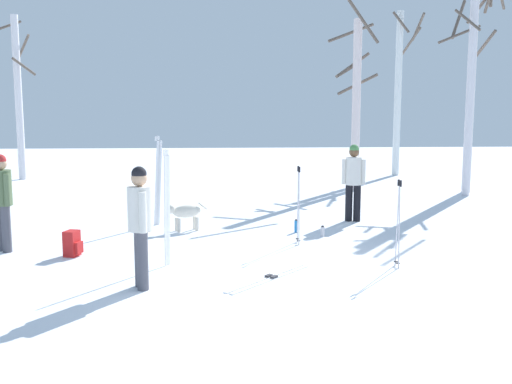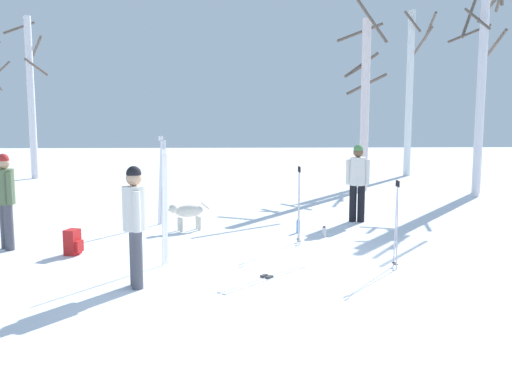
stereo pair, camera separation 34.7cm
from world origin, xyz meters
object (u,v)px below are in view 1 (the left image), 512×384
person_1 (354,178)px  ski_pair_lying_0 (269,278)px  ski_poles_0 (398,221)px  water_bottle_0 (323,231)px  person_3 (140,219)px  birch_tree_3 (399,90)px  person_0 (2,196)px  water_bottle_1 (296,226)px  birch_tree_1 (18,95)px  ski_pair_planted_1 (158,181)px  dog (185,212)px  birch_tree_4 (471,84)px  backpack_0 (72,244)px  birch_tree_2 (356,99)px  birch_tree_5 (472,79)px  ski_poles_1 (298,203)px  ski_pair_planted_0 (167,208)px

person_1 → ski_pair_lying_0: size_ratio=1.15×
ski_poles_0 → water_bottle_0: bearing=109.1°
person_3 → birch_tree_3: birch_tree_3 is taller
person_0 → person_1: same height
person_1 → water_bottle_1: 2.01m
ski_pair_lying_0 → birch_tree_1: 15.40m
ski_pair_planted_1 → ski_pair_lying_0: 4.84m
dog → water_bottle_0: (2.73, -0.71, -0.29)m
birch_tree_1 → birch_tree_4: (14.12, -4.89, 0.21)m
backpack_0 → birch_tree_4: bearing=34.1°
person_0 → birch_tree_1: 11.62m
person_3 → birch_tree_2: 11.27m
ski_pair_planted_1 → birch_tree_5: size_ratio=0.30×
birch_tree_3 → person_3: bearing=-119.4°
ski_poles_0 → birch_tree_5: birch_tree_5 is taller
birch_tree_3 → birch_tree_4: bearing=-85.4°
person_0 → person_3: same height
birch_tree_5 → birch_tree_1: bearing=163.7°
backpack_0 → ski_poles_1: bearing=10.2°
ski_pair_planted_0 → person_1: bearing=43.0°
person_0 → water_bottle_1: person_0 is taller
ski_pair_planted_0 → ski_poles_1: bearing=31.6°
dog → ski_pair_planted_1: ski_pair_planted_1 is taller
ski_pair_planted_0 → birch_tree_1: bearing=117.1°
water_bottle_1 → person_0: bearing=-166.5°
birch_tree_1 → birch_tree_5: bearing=-16.3°
birch_tree_3 → birch_tree_4: 5.40m
person_3 → birch_tree_1: birch_tree_1 is taller
person_3 → ski_poles_0: size_ratio=1.23×
ski_pair_lying_0 → birch_tree_3: (5.95, 13.47, 3.18)m
person_1 → backpack_0: (-5.48, -2.85, -0.77)m
birch_tree_2 → birch_tree_3: (2.52, 4.00, 0.39)m
ski_pair_lying_0 → ski_poles_1: size_ratio=1.04×
birch_tree_5 → water_bottle_0: bearing=-132.4°
birch_tree_3 → ski_poles_1: bearing=-115.0°
ski_pair_planted_1 → birch_tree_3: birch_tree_3 is taller
water_bottle_1 → birch_tree_2: bearing=67.2°
person_0 → birch_tree_3: size_ratio=0.28×
ski_poles_1 → birch_tree_4: bearing=45.8°
person_3 → ski_pair_planted_1: size_ratio=0.89×
backpack_0 → water_bottle_0: bearing=15.8°
person_0 → water_bottle_1: (5.34, 1.28, -0.85)m
dog → backpack_0: bearing=-132.1°
ski_pair_planted_1 → ski_poles_0: size_ratio=1.38×
ski_pair_planted_0 → water_bottle_1: bearing=45.3°
person_3 → birch_tree_1: bearing=114.0°
person_1 → person_3: size_ratio=1.00×
dog → birch_tree_3: size_ratio=0.14×
birch_tree_5 → birch_tree_3: bearing=98.8°
person_0 → birch_tree_5: bearing=31.1°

